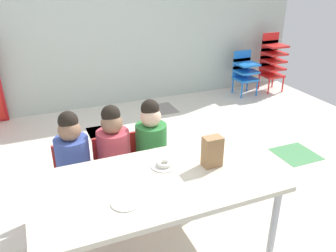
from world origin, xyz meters
The scene contains 12 objects.
ground_plane centered at (0.00, 0.00, -0.01)m, with size 6.66×4.63×0.02m.
back_wall centered at (0.00, 2.32, 1.21)m, with size 6.66×0.10×2.42m, color #B2C1B7.
craft_table centered at (-0.13, -0.75, 0.56)m, with size 1.60×0.82×0.61m.
seated_child_near_camera centered at (-0.57, -0.11, 0.55)m, with size 0.32×0.32×0.92m.
seated_child_middle_seat centered at (-0.25, -0.11, 0.55)m, with size 0.32×0.31×0.92m.
seated_child_far_right centered at (0.07, -0.11, 0.55)m, with size 0.32×0.31×0.92m.
kid_chair_blue_stack centered at (2.38, 1.91, 0.40)m, with size 0.32×0.30×0.68m.
kid_chair_red_stack centered at (2.88, 1.92, 0.52)m, with size 0.32×0.30×0.92m.
paper_bag_brown centered at (0.30, -0.73, 0.72)m, with size 0.13×0.09×0.22m, color #9E754C.
paper_plate_near_edge centered at (-0.01, -0.61, 0.62)m, with size 0.18×0.18×0.01m, color white.
paper_plate_center_table centered at (-0.38, -0.91, 0.62)m, with size 0.18×0.18×0.01m, color white.
donut_powdered_on_plate centered at (-0.01, -0.61, 0.64)m, with size 0.11×0.11×0.03m, color white.
Camera 1 is at (-0.79, -2.56, 1.89)m, focal length 37.35 mm.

